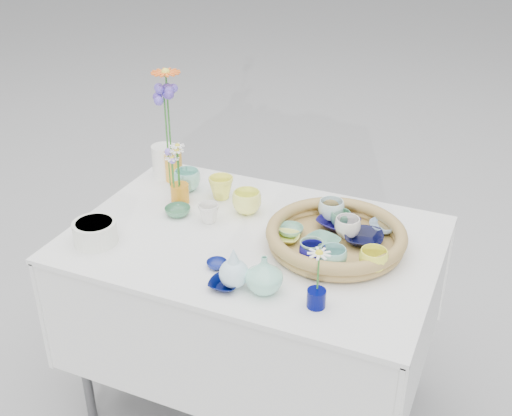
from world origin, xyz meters
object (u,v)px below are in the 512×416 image
at_px(wicker_tray, 336,237).
at_px(display_table, 254,398).
at_px(bud_vase_seafoam, 264,274).
at_px(tall_vase_yellow, 174,166).

bearing_deg(wicker_tray, display_table, -169.88).
relative_size(bud_vase_seafoam, tall_vase_yellow, 0.92).
xyz_separation_m(display_table, tall_vase_yellow, (-0.48, 0.28, 0.83)).
relative_size(wicker_tray, bud_vase_seafoam, 3.94).
relative_size(display_table, bud_vase_seafoam, 10.48).
bearing_deg(tall_vase_yellow, wicker_tray, -17.01).
bearing_deg(display_table, tall_vase_yellow, 149.46).
distance_m(wicker_tray, bud_vase_seafoam, 0.35).
height_order(wicker_tray, bud_vase_seafoam, bud_vase_seafoam).
bearing_deg(tall_vase_yellow, display_table, -30.54).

